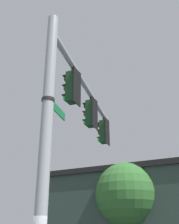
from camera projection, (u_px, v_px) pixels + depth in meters
The scene contains 8 objects.
signal_pole at pixel (45, 152), 6.54m from camera, with size 0.29×0.29×7.78m, color #ADB2B7.
mast_arm at pixel (87, 89), 10.90m from camera, with size 0.19×0.19×6.85m, color #ADB2B7.
traffic_light_nearest_pole at pixel (71, 87), 9.09m from camera, with size 0.54×0.49×1.31m.
traffic_light_mid_inner at pixel (90, 114), 11.05m from camera, with size 0.54×0.49×1.31m.
traffic_light_mid_outer at pixel (103, 132), 13.01m from camera, with size 0.54×0.49×1.31m.
street_name_sign at pixel (53, 105), 7.32m from camera, with size 1.32×0.35×0.22m.
storefront_building at pixel (170, 221), 16.27m from camera, with size 8.04×13.41×5.66m.
tree_by_storefront at pixel (127, 194), 15.07m from camera, with size 3.33×3.33×5.79m.
Camera 1 is at (-5.42, -3.49, 2.13)m, focal length 45.72 mm.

